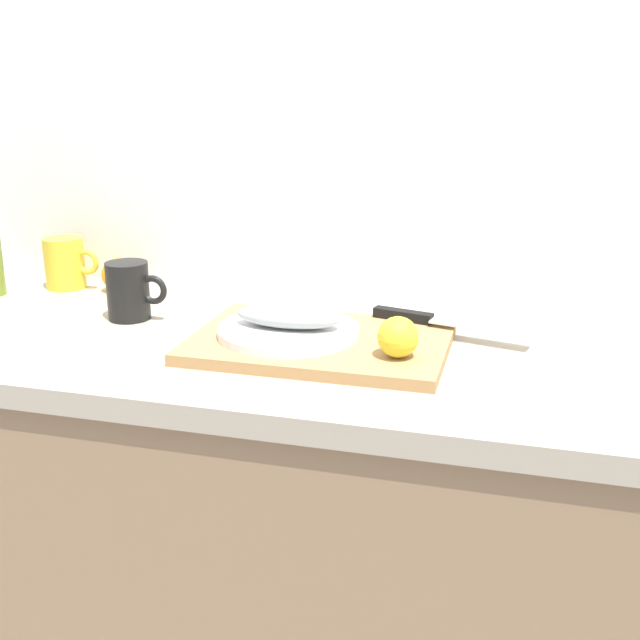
{
  "coord_description": "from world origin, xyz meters",
  "views": [
    {
      "loc": [
        0.56,
        -1.22,
        1.34
      ],
      "look_at": [
        0.23,
        -0.02,
        0.95
      ],
      "focal_mm": 43.78,
      "sensor_mm": 36.0,
      "label": 1
    }
  ],
  "objects_px": {
    "chef_knife": "(431,319)",
    "white_plate": "(288,331)",
    "coffee_mug_0": "(66,263)",
    "cutting_board": "(320,342)",
    "coffee_mug_1": "(129,291)",
    "lemon_0": "(398,337)",
    "fish_fillet": "(288,316)"
  },
  "relations": [
    {
      "from": "chef_knife",
      "to": "white_plate",
      "type": "bearing_deg",
      "value": -138.53
    },
    {
      "from": "chef_knife",
      "to": "coffee_mug_0",
      "type": "xyz_separation_m",
      "value": [
        -0.81,
        0.12,
        0.03
      ]
    },
    {
      "from": "cutting_board",
      "to": "coffee_mug_1",
      "type": "relative_size",
      "value": 3.57
    },
    {
      "from": "coffee_mug_0",
      "to": "chef_knife",
      "type": "bearing_deg",
      "value": -8.17
    },
    {
      "from": "cutting_board",
      "to": "chef_knife",
      "type": "bearing_deg",
      "value": 34.83
    },
    {
      "from": "chef_knife",
      "to": "coffee_mug_0",
      "type": "height_order",
      "value": "coffee_mug_0"
    },
    {
      "from": "cutting_board",
      "to": "lemon_0",
      "type": "distance_m",
      "value": 0.16
    },
    {
      "from": "fish_fillet",
      "to": "lemon_0",
      "type": "relative_size",
      "value": 2.78
    },
    {
      "from": "chef_knife",
      "to": "coffee_mug_1",
      "type": "relative_size",
      "value": 2.41
    },
    {
      "from": "coffee_mug_0",
      "to": "coffee_mug_1",
      "type": "bearing_deg",
      "value": -34.64
    },
    {
      "from": "lemon_0",
      "to": "coffee_mug_1",
      "type": "bearing_deg",
      "value": 166.49
    },
    {
      "from": "chef_knife",
      "to": "lemon_0",
      "type": "relative_size",
      "value": 4.43
    },
    {
      "from": "fish_fillet",
      "to": "coffee_mug_0",
      "type": "bearing_deg",
      "value": 157.59
    },
    {
      "from": "cutting_board",
      "to": "white_plate",
      "type": "xyz_separation_m",
      "value": [
        -0.05,
        -0.0,
        0.02
      ]
    },
    {
      "from": "white_plate",
      "to": "fish_fillet",
      "type": "xyz_separation_m",
      "value": [
        0.0,
        -0.0,
        0.03
      ]
    },
    {
      "from": "fish_fillet",
      "to": "chef_knife",
      "type": "relative_size",
      "value": 0.63
    },
    {
      "from": "white_plate",
      "to": "coffee_mug_1",
      "type": "distance_m",
      "value": 0.34
    },
    {
      "from": "cutting_board",
      "to": "white_plate",
      "type": "distance_m",
      "value": 0.06
    },
    {
      "from": "lemon_0",
      "to": "coffee_mug_0",
      "type": "xyz_separation_m",
      "value": [
        -0.78,
        0.3,
        0.0
      ]
    },
    {
      "from": "lemon_0",
      "to": "coffee_mug_0",
      "type": "bearing_deg",
      "value": 159.13
    },
    {
      "from": "fish_fillet",
      "to": "lemon_0",
      "type": "distance_m",
      "value": 0.21
    },
    {
      "from": "white_plate",
      "to": "chef_knife",
      "type": "height_order",
      "value": "chef_knife"
    },
    {
      "from": "white_plate",
      "to": "lemon_0",
      "type": "height_order",
      "value": "lemon_0"
    },
    {
      "from": "cutting_board",
      "to": "fish_fillet",
      "type": "distance_m",
      "value": 0.07
    },
    {
      "from": "white_plate",
      "to": "coffee_mug_1",
      "type": "relative_size",
      "value": 2.01
    },
    {
      "from": "white_plate",
      "to": "coffee_mug_0",
      "type": "xyz_separation_m",
      "value": [
        -0.58,
        0.24,
        0.03
      ]
    },
    {
      "from": "white_plate",
      "to": "fish_fillet",
      "type": "bearing_deg",
      "value": -90.0
    },
    {
      "from": "coffee_mug_1",
      "to": "coffee_mug_0",
      "type": "bearing_deg",
      "value": 145.36
    },
    {
      "from": "chef_knife",
      "to": "coffee_mug_1",
      "type": "distance_m",
      "value": 0.57
    },
    {
      "from": "coffee_mug_0",
      "to": "lemon_0",
      "type": "bearing_deg",
      "value": -20.87
    },
    {
      "from": "white_plate",
      "to": "coffee_mug_0",
      "type": "bearing_deg",
      "value": 157.59
    },
    {
      "from": "chef_knife",
      "to": "fish_fillet",
      "type": "bearing_deg",
      "value": -138.53
    }
  ]
}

